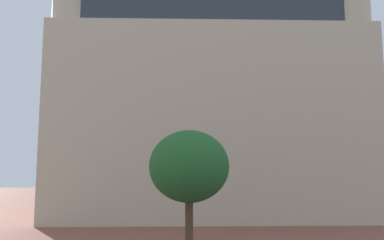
% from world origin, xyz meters
% --- Properties ---
extents(landmark_building, '(25.86, 14.20, 37.12)m').
position_xyz_m(landmark_building, '(2.27, 32.17, 9.80)').
color(landmark_building, beige).
rests_on(landmark_building, ground_plane).
extents(tree_curb_far, '(3.43, 3.43, 5.85)m').
position_xyz_m(tree_curb_far, '(-0.03, 14.44, 4.28)').
color(tree_curb_far, '#4C3823').
rests_on(tree_curb_far, ground_plane).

